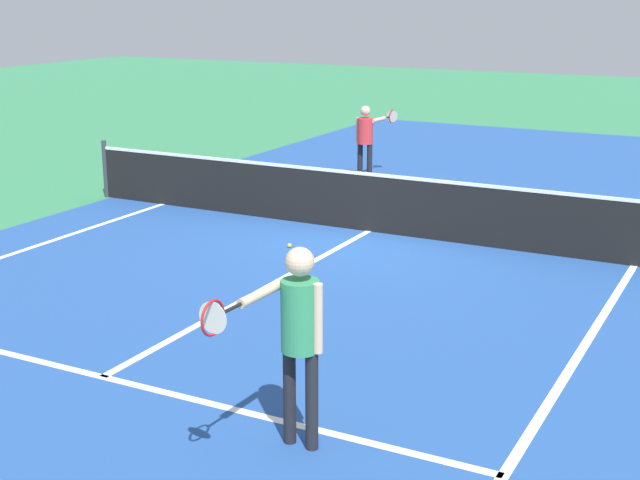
# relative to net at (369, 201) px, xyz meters

# --- Properties ---
(ground_plane) EXTENTS (60.00, 60.00, 0.00)m
(ground_plane) POSITION_rel_net_xyz_m (0.00, 0.00, -0.49)
(ground_plane) COLOR #337F51
(court_surface_inbounds) EXTENTS (10.62, 24.40, 0.00)m
(court_surface_inbounds) POSITION_rel_net_xyz_m (0.00, 0.00, -0.49)
(court_surface_inbounds) COLOR #234C93
(court_surface_inbounds) RESTS_ON ground_plane
(line_sideline_right) EXTENTS (0.10, 11.89, 0.01)m
(line_sideline_right) POSITION_rel_net_xyz_m (4.11, -5.95, -0.49)
(line_sideline_right) COLOR white
(line_sideline_right) RESTS_ON ground_plane
(line_service_near) EXTENTS (8.22, 0.10, 0.01)m
(line_service_near) POSITION_rel_net_xyz_m (0.00, -6.40, -0.49)
(line_service_near) COLOR white
(line_service_near) RESTS_ON ground_plane
(line_center_service) EXTENTS (0.10, 6.40, 0.01)m
(line_center_service) POSITION_rel_net_xyz_m (0.00, -3.20, -0.49)
(line_center_service) COLOR white
(line_center_service) RESTS_ON ground_plane
(net) EXTENTS (10.90, 0.09, 1.07)m
(net) POSITION_rel_net_xyz_m (0.00, 0.00, 0.00)
(net) COLOR #33383D
(net) RESTS_ON ground_plane
(player_near) EXTENTS (0.55, 1.23, 1.76)m
(player_near) POSITION_rel_net_xyz_m (2.43, -6.73, 0.61)
(player_near) COLOR black
(player_near) RESTS_ON ground_plane
(player_far) EXTENTS (0.56, 1.15, 1.51)m
(player_far) POSITION_rel_net_xyz_m (-1.78, 3.73, 0.44)
(player_far) COLOR black
(player_far) RESTS_ON ground_plane
(tennis_ball_near_net) EXTENTS (0.07, 0.07, 0.07)m
(tennis_ball_near_net) POSITION_rel_net_xyz_m (-0.66, -1.42, -0.46)
(tennis_ball_near_net) COLOR #CCE033
(tennis_ball_near_net) RESTS_ON ground_plane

